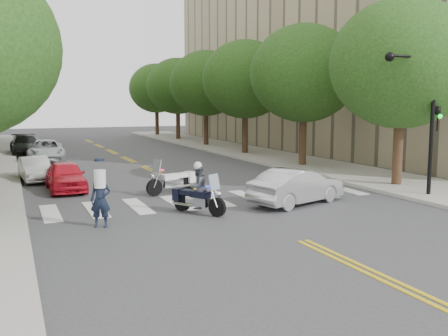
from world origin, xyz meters
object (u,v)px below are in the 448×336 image
motorcycle_parked (175,181)px  officer_standing (101,200)px  motorcycle_police (197,190)px  convertible (297,186)px

motorcycle_parked → officer_standing: officer_standing is taller
motorcycle_police → convertible: (4.06, 0.03, -0.13)m
motorcycle_police → convertible: 4.07m
motorcycle_police → officer_standing: (-3.41, -0.67, 0.05)m
motorcycle_parked → convertible: size_ratio=0.56×
motorcycle_police → motorcycle_parked: 4.12m
motorcycle_police → officer_standing: motorcycle_police is taller
officer_standing → convertible: officer_standing is taller
officer_standing → convertible: size_ratio=0.41×
officer_standing → motorcycle_parked: bearing=72.8°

